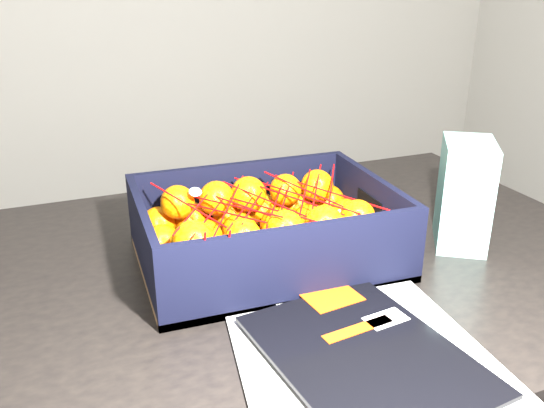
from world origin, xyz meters
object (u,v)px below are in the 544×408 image
object	(u,v)px
produce_crate	(266,239)
retail_carton	(464,194)
magazine_stack	(363,358)
table	(273,313)

from	to	relation	value
produce_crate	retail_carton	distance (m)	0.34
magazine_stack	retail_carton	bearing A→B (deg)	37.86
table	magazine_stack	size ratio (longest dim) A/B	3.90
produce_crate	retail_carton	xyz separation A→B (m)	(0.34, -0.05, 0.05)
magazine_stack	retail_carton	xyz separation A→B (m)	(0.31, 0.24, 0.08)
table	magazine_stack	world-z (taller)	magazine_stack
magazine_stack	retail_carton	world-z (taller)	retail_carton
table	magazine_stack	distance (m)	0.30
magazine_stack	table	bearing A→B (deg)	92.72
table	produce_crate	bearing A→B (deg)	138.99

